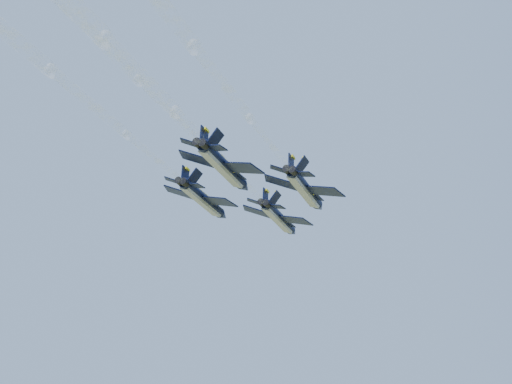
% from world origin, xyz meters
% --- Properties ---
extents(jet_lead, '(13.84, 19.12, 5.73)m').
position_xyz_m(jet_lead, '(0.71, 13.29, 105.60)').
color(jet_lead, black).
extents(jet_left, '(13.84, 19.12, 5.73)m').
position_xyz_m(jet_left, '(-10.66, 0.04, 105.60)').
color(jet_left, black).
extents(jet_right, '(13.84, 19.12, 5.73)m').
position_xyz_m(jet_right, '(7.63, -1.60, 105.60)').
color(jet_right, black).
extents(jet_slot, '(13.84, 19.12, 5.73)m').
position_xyz_m(jet_slot, '(-3.43, -14.13, 105.60)').
color(jet_slot, black).
extents(smoke_trail_lead, '(14.92, 68.28, 2.97)m').
position_xyz_m(smoke_trail_lead, '(-9.15, -38.93, 105.64)').
color(smoke_trail_lead, white).
extents(smoke_trail_right, '(14.92, 68.28, 2.97)m').
position_xyz_m(smoke_trail_right, '(-2.23, -53.82, 105.64)').
color(smoke_trail_right, white).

